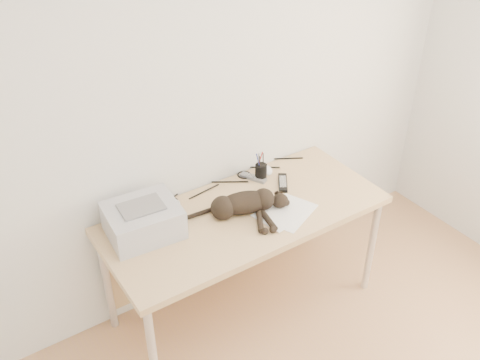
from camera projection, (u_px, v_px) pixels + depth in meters
wall_back at (209, 97)px, 2.92m from camera, size 3.50×0.00×3.50m
desk at (237, 223)px, 3.11m from camera, size 1.60×0.70×0.74m
printer at (143, 220)px, 2.78m from camera, size 0.39×0.34×0.18m
papers at (286, 212)px, 2.97m from camera, size 0.38×0.32×0.01m
cat at (242, 205)px, 2.94m from camera, size 0.57×0.39×0.14m
mug at (173, 209)px, 2.93m from camera, size 0.12×0.12×0.08m
pen_cup at (261, 172)px, 3.23m from camera, size 0.07×0.07×0.18m
remote_grey at (253, 178)px, 3.25m from camera, size 0.12×0.17×0.02m
remote_black at (283, 183)px, 3.20m from camera, size 0.15×0.18×0.02m
mouse at (267, 168)px, 3.32m from camera, size 0.11×0.13×0.04m
cable_tangle at (216, 185)px, 3.19m from camera, size 1.36×0.09×0.01m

